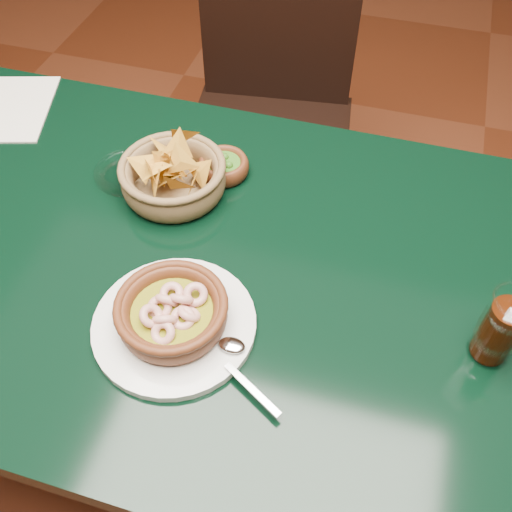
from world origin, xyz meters
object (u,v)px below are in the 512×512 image
(dining_table, at_px, (185,287))
(chip_basket, at_px, (173,176))
(dining_chair, at_px, (271,112))
(cola_drink, at_px, (501,328))
(shrimp_plate, at_px, (173,316))

(dining_table, height_order, chip_basket, chip_basket)
(dining_chair, relative_size, cola_drink, 6.35)
(dining_table, xyz_separation_m, cola_drink, (0.50, -0.05, 0.16))
(dining_table, bearing_deg, cola_drink, -5.88)
(shrimp_plate, xyz_separation_m, cola_drink, (0.45, 0.09, 0.03))
(dining_chair, distance_m, chip_basket, 0.63)
(dining_table, xyz_separation_m, dining_chair, (-0.03, 0.71, -0.13))
(dining_table, distance_m, shrimp_plate, 0.20)
(dining_table, distance_m, dining_chair, 0.72)
(dining_table, relative_size, shrimp_plate, 3.83)
(shrimp_plate, bearing_deg, cola_drink, 11.02)
(dining_chair, relative_size, shrimp_plate, 3.03)
(dining_chair, bearing_deg, dining_table, -87.41)
(shrimp_plate, bearing_deg, chip_basket, 111.54)
(shrimp_plate, bearing_deg, dining_table, 109.15)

